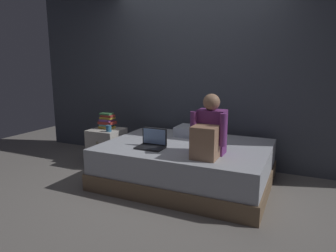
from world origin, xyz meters
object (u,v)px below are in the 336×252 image
Objects in this scene: person_sitting at (209,132)px; mug at (109,128)px; book_stack at (107,121)px; nightstand at (107,147)px; pillow at (197,132)px; laptop at (152,143)px; bed at (186,164)px.

mug is (-1.55, 0.36, -0.16)m from person_sitting.
nightstand is at bearing -68.27° from book_stack.
pillow is at bearing 19.98° from mug.
laptop reaches higher than nightstand.
book_stack is at bearing 152.75° from laptop.
nightstand is at bearing 164.13° from person_sitting.
nightstand reaches higher than bed.
person_sitting is at bearing -13.00° from mug.
person_sitting reaches higher than pillow.
book_stack is at bearing 111.73° from nightstand.
laptop reaches higher than bed.
bed is 8.81× the size of book_stack.
nightstand is 1.81m from person_sitting.
nightstand is 5.96× the size of mug.
book_stack reaches higher than pillow.
nightstand is 0.96× the size of pillow.
mug is at bearing -49.14° from book_stack.
laptop is at bearing -25.17° from nightstand.
pillow reaches higher than bed.
mug reaches higher than bed.
person_sitting is 0.72m from laptop.
laptop is at bearing -27.25° from book_stack.
laptop reaches higher than mug.
bed is 3.73× the size of nightstand.
bed is at bearing -8.92° from book_stack.
person_sitting is 1.60m from mug.
mug is at bearing 167.00° from person_sitting.
person_sitting is at bearing -1.05° from laptop.
pillow is (0.29, 0.77, 0.01)m from laptop.
book_stack is (-1.01, 0.52, 0.09)m from laptop.
nightstand is 1.13m from laptop.
book_stack is (-1.32, 0.21, 0.40)m from bed.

